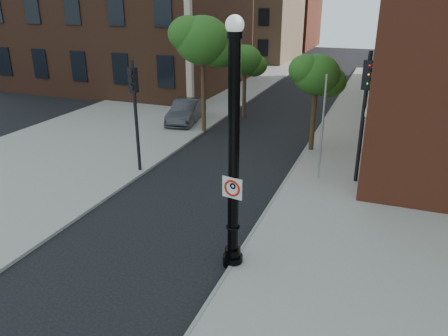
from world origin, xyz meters
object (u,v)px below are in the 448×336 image
at_px(lamppost, 234,163).
at_px(no_parking_sign, 232,188).
at_px(traffic_signal_left, 134,99).
at_px(parked_car, 186,111).
at_px(traffic_signal_right, 365,97).

height_order(lamppost, no_parking_sign, lamppost).
bearing_deg(no_parking_sign, traffic_signal_left, 148.80).
relative_size(parked_car, traffic_signal_left, 0.87).
height_order(traffic_signal_left, traffic_signal_right, traffic_signal_right).
xyz_separation_m(parked_car, traffic_signal_left, (1.61, -8.20, 2.61)).
bearing_deg(traffic_signal_right, lamppost, -91.49).
relative_size(no_parking_sign, traffic_signal_left, 0.12).
bearing_deg(no_parking_sign, parked_car, 129.73).
bearing_deg(lamppost, no_parking_sign, -79.93).
bearing_deg(lamppost, traffic_signal_right, 69.38).
bearing_deg(traffic_signal_left, no_parking_sign, -40.55).
xyz_separation_m(no_parking_sign, traffic_signal_left, (-6.34, 5.46, 0.77)).
height_order(parked_car, traffic_signal_right, traffic_signal_right).
xyz_separation_m(parked_car, traffic_signal_right, (10.71, -6.06, 2.95)).
xyz_separation_m(no_parking_sign, parked_car, (-7.95, 13.65, -1.83)).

